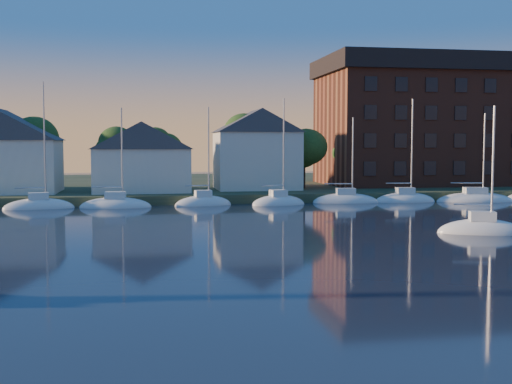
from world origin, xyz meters
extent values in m
plane|color=black|center=(0.00, 0.00, 0.00)|extent=(260.00, 260.00, 0.00)
cube|color=#2D3A21|center=(0.00, 75.00, 0.00)|extent=(160.00, 50.00, 2.00)
cube|color=brown|center=(0.00, 52.00, 0.00)|extent=(120.00, 3.00, 1.00)
cube|color=white|center=(-22.00, 58.00, 4.00)|extent=(13.00, 9.00, 6.00)
cube|color=white|center=(-6.00, 57.00, 3.50)|extent=(11.00, 8.00, 5.00)
cube|color=white|center=(8.00, 59.00, 4.50)|extent=(10.00, 8.00, 7.00)
cube|color=brown|center=(34.00, 65.00, 8.50)|extent=(30.00, 16.00, 15.00)
cube|color=black|center=(34.00, 65.00, 17.20)|extent=(31.00, 17.00, 2.40)
cylinder|color=#3C271B|center=(-18.00, 63.00, 2.75)|extent=(0.50, 0.50, 3.50)
sphere|color=#1F3D16|center=(-18.00, 63.00, 7.20)|extent=(5.40, 5.40, 5.40)
cylinder|color=#3C271B|center=(-10.00, 63.00, 2.75)|extent=(0.50, 0.50, 3.50)
sphere|color=#1F3D16|center=(-10.00, 63.00, 7.20)|extent=(5.40, 5.40, 5.40)
cylinder|color=#3C271B|center=(-2.00, 63.00, 2.75)|extent=(0.50, 0.50, 3.50)
sphere|color=#1F3D16|center=(-2.00, 63.00, 7.20)|extent=(5.40, 5.40, 5.40)
cylinder|color=#3C271B|center=(6.00, 63.00, 2.75)|extent=(0.50, 0.50, 3.50)
sphere|color=#1F3D16|center=(6.00, 63.00, 7.20)|extent=(5.40, 5.40, 5.40)
cylinder|color=#3C271B|center=(14.00, 63.00, 2.75)|extent=(0.50, 0.50, 3.50)
sphere|color=#1F3D16|center=(14.00, 63.00, 7.20)|extent=(5.40, 5.40, 5.40)
cylinder|color=#3C271B|center=(22.00, 63.00, 2.75)|extent=(0.50, 0.50, 3.50)
sphere|color=#1F3D16|center=(22.00, 63.00, 7.20)|extent=(5.40, 5.40, 5.40)
cylinder|color=#3C271B|center=(30.00, 63.00, 2.75)|extent=(0.50, 0.50, 3.50)
sphere|color=#1F3D16|center=(30.00, 63.00, 7.20)|extent=(5.40, 5.40, 5.40)
cylinder|color=#3C271B|center=(38.00, 63.00, 2.75)|extent=(0.50, 0.50, 3.50)
sphere|color=#1F3D16|center=(38.00, 63.00, 7.20)|extent=(5.40, 5.40, 5.40)
ellipsoid|color=white|center=(-16.00, 49.00, 0.00)|extent=(7.50, 2.40, 2.20)
cube|color=white|center=(-16.00, 49.00, 1.30)|extent=(2.10, 1.32, 0.70)
cylinder|color=#A5A8AD|center=(-15.25, 49.00, 5.95)|extent=(0.16, 0.16, 10.00)
cylinder|color=#A5A8AD|center=(-16.82, 49.00, 2.15)|extent=(3.15, 0.12, 0.12)
ellipsoid|color=white|center=(-8.00, 49.00, 0.00)|extent=(7.50, 2.40, 2.20)
cube|color=white|center=(-8.00, 49.00, 1.30)|extent=(2.10, 1.32, 0.70)
cylinder|color=#A5A8AD|center=(-7.25, 49.00, 5.95)|extent=(0.16, 0.16, 10.00)
cylinder|color=#A5A8AD|center=(-8.82, 49.00, 2.15)|extent=(3.15, 0.12, 0.12)
ellipsoid|color=white|center=(0.00, 49.00, 0.00)|extent=(7.50, 2.40, 2.20)
cube|color=white|center=(0.00, 49.00, 1.30)|extent=(2.10, 1.32, 0.70)
cylinder|color=#A5A8AD|center=(0.75, 49.00, 5.95)|extent=(0.16, 0.16, 10.00)
cylinder|color=#A5A8AD|center=(-0.82, 49.00, 2.15)|extent=(3.15, 0.12, 0.12)
ellipsoid|color=white|center=(8.00, 49.00, 0.00)|extent=(7.50, 2.40, 2.20)
cube|color=white|center=(8.00, 49.00, 1.30)|extent=(2.10, 1.32, 0.70)
cylinder|color=#A5A8AD|center=(8.75, 49.00, 5.95)|extent=(0.16, 0.16, 10.00)
cylinder|color=#A5A8AD|center=(7.17, 49.00, 2.15)|extent=(3.15, 0.12, 0.12)
ellipsoid|color=white|center=(16.00, 49.00, 0.00)|extent=(7.50, 2.40, 2.20)
cube|color=white|center=(16.00, 49.00, 1.30)|extent=(2.10, 1.32, 0.70)
cylinder|color=#A5A8AD|center=(16.75, 49.00, 5.95)|extent=(0.16, 0.16, 10.00)
cylinder|color=#A5A8AD|center=(15.18, 49.00, 2.15)|extent=(3.15, 0.12, 0.12)
ellipsoid|color=white|center=(24.00, 49.00, 0.00)|extent=(7.50, 2.40, 2.20)
cube|color=white|center=(24.00, 49.00, 1.30)|extent=(2.10, 1.32, 0.70)
cylinder|color=#A5A8AD|center=(24.75, 49.00, 5.95)|extent=(0.16, 0.16, 10.00)
cylinder|color=#A5A8AD|center=(23.18, 49.00, 2.15)|extent=(3.15, 0.12, 0.12)
ellipsoid|color=white|center=(32.00, 49.00, 0.00)|extent=(7.50, 2.40, 2.20)
cube|color=white|center=(32.00, 49.00, 1.30)|extent=(2.10, 1.32, 0.70)
cylinder|color=#A5A8AD|center=(32.75, 49.00, 5.95)|extent=(0.16, 0.16, 10.00)
cylinder|color=#A5A8AD|center=(31.18, 49.00, 2.15)|extent=(3.15, 0.12, 0.12)
ellipsoid|color=white|center=(18.78, 24.08, 0.00)|extent=(6.81, 4.16, 2.20)
cube|color=white|center=(18.78, 24.08, 1.30)|extent=(2.10, 1.72, 0.70)
cylinder|color=#A5A8AD|center=(19.39, 23.87, 5.17)|extent=(0.16, 0.16, 8.44)
cylinder|color=#A5A8AD|center=(18.11, 24.31, 2.15)|extent=(2.60, 0.99, 0.12)
camera|label=1|loc=(-5.78, -19.29, 6.66)|focal=45.00mm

